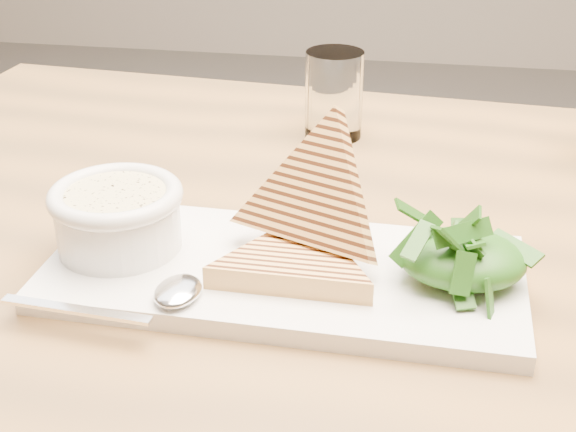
% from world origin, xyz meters
% --- Properties ---
extents(table_top, '(1.33, 0.94, 0.04)m').
position_xyz_m(table_top, '(0.13, -0.19, 0.76)').
color(table_top, olive).
rests_on(table_top, ground).
extents(table_leg_bl, '(0.06, 0.06, 0.74)m').
position_xyz_m(table_leg_bl, '(-0.45, 0.18, 0.37)').
color(table_leg_bl, olive).
rests_on(table_leg_bl, ground).
extents(platter, '(0.38, 0.18, 0.02)m').
position_xyz_m(platter, '(0.03, -0.25, 0.78)').
color(platter, white).
rests_on(platter, table_top).
extents(soup_bowl, '(0.10, 0.10, 0.04)m').
position_xyz_m(soup_bowl, '(-0.11, -0.24, 0.81)').
color(soup_bowl, white).
rests_on(soup_bowl, platter).
extents(soup, '(0.09, 0.09, 0.01)m').
position_xyz_m(soup, '(-0.11, -0.24, 0.84)').
color(soup, beige).
rests_on(soup, soup_bowl).
extents(bowl_rim, '(0.11, 0.11, 0.01)m').
position_xyz_m(bowl_rim, '(-0.11, -0.24, 0.84)').
color(bowl_rim, white).
rests_on(bowl_rim, soup_bowl).
extents(sandwich_flat, '(0.15, 0.15, 0.02)m').
position_xyz_m(sandwich_flat, '(0.04, -0.26, 0.80)').
color(sandwich_flat, tan).
rests_on(sandwich_flat, platter).
extents(sandwich_lean, '(0.19, 0.19, 0.17)m').
position_xyz_m(sandwich_lean, '(0.05, -0.22, 0.84)').
color(sandwich_lean, tan).
rests_on(sandwich_lean, sandwich_flat).
extents(salad_base, '(0.10, 0.08, 0.04)m').
position_xyz_m(salad_base, '(0.17, -0.25, 0.81)').
color(salad_base, black).
rests_on(salad_base, platter).
extents(arugula_pile, '(0.11, 0.10, 0.05)m').
position_xyz_m(arugula_pile, '(0.17, -0.25, 0.82)').
color(arugula_pile, '#2C6A1B').
rests_on(arugula_pile, platter).
extents(spoon_bowl, '(0.04, 0.05, 0.01)m').
position_xyz_m(spoon_bowl, '(-0.04, -0.31, 0.80)').
color(spoon_bowl, silver).
rests_on(spoon_bowl, platter).
extents(spoon_handle, '(0.12, 0.02, 0.00)m').
position_xyz_m(spoon_handle, '(-0.11, -0.34, 0.80)').
color(spoon_handle, silver).
rests_on(spoon_handle, platter).
extents(glass_near, '(0.07, 0.07, 0.10)m').
position_xyz_m(glass_near, '(0.03, 0.07, 0.83)').
color(glass_near, white).
rests_on(glass_near, table_top).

